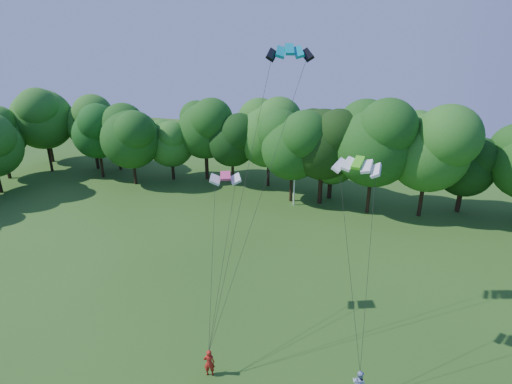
% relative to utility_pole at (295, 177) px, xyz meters
% --- Properties ---
extents(utility_pole, '(1.42, 0.23, 7.12)m').
position_rel_utility_pole_xyz_m(utility_pole, '(0.00, 0.00, 0.00)').
color(utility_pole, silver).
rests_on(utility_pole, ground).
extents(kite_flyer_left, '(0.79, 0.65, 1.87)m').
position_rel_utility_pole_xyz_m(kite_flyer_left, '(1.34, -28.14, -2.76)').
color(kite_flyer_left, '#B22017').
rests_on(kite_flyer_left, ground).
extents(kite_flyer_right, '(1.06, 0.98, 1.75)m').
position_rel_utility_pole_xyz_m(kite_flyer_right, '(10.14, -26.81, -2.81)').
color(kite_flyer_right, '#ABBDED').
rests_on(kite_flyer_right, ground).
extents(kite_teal, '(2.98, 2.00, 0.70)m').
position_rel_utility_pole_xyz_m(kite_teal, '(3.78, -19.85, 15.11)').
color(kite_teal, '#05869C').
rests_on(kite_teal, ground).
extents(kite_green, '(2.67, 1.54, 0.53)m').
position_rel_utility_pole_xyz_m(kite_green, '(8.74, -23.70, 9.38)').
color(kite_green, '#4BC81E').
rests_on(kite_green, ground).
extents(kite_pink, '(2.30, 1.73, 0.39)m').
position_rel_utility_pole_xyz_m(kite_pink, '(0.13, -21.92, 7.15)').
color(kite_pink, '#E53F78').
rests_on(kite_pink, ground).
extents(tree_back_west, '(7.64, 7.64, 11.11)m').
position_rel_utility_pole_xyz_m(tree_back_west, '(-29.80, 1.67, 3.25)').
color(tree_back_west, '#332314').
rests_on(tree_back_west, ground).
extents(tree_back_center, '(9.34, 9.34, 13.58)m').
position_rel_utility_pole_xyz_m(tree_back_center, '(2.97, 1.67, 4.79)').
color(tree_back_center, '#341E14').
rests_on(tree_back_center, ground).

